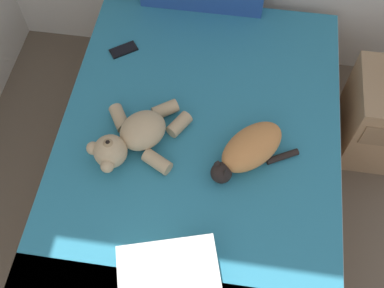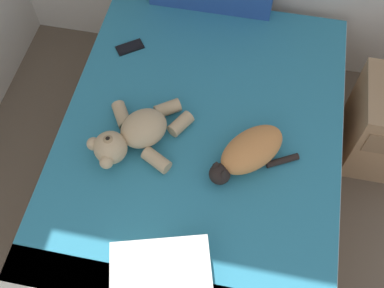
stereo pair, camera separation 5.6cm
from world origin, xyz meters
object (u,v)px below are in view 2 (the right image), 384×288
(bed, at_px, (198,165))
(cat, at_px, (249,152))
(teddy_bear, at_px, (135,134))
(cell_phone, at_px, (130,47))
(throw_pillow, at_px, (161,276))

(bed, bearing_deg, cat, -14.50)
(teddy_bear, distance_m, cell_phone, 0.62)
(bed, height_order, teddy_bear, teddy_bear)
(cat, bearing_deg, throw_pillow, -113.12)
(throw_pillow, bearing_deg, bed, 88.20)
(cell_phone, bearing_deg, throw_pillow, -68.95)
(throw_pillow, bearing_deg, teddy_bear, 113.82)
(bed, height_order, cat, cat)
(cat, height_order, throw_pillow, cat)
(bed, relative_size, teddy_bear, 4.17)
(teddy_bear, xyz_separation_m, throw_pillow, (0.27, -0.62, -0.02))
(cat, bearing_deg, bed, 165.50)
(bed, bearing_deg, cell_phone, 133.56)
(cat, distance_m, teddy_bear, 0.54)
(cat, height_order, cell_phone, cat)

